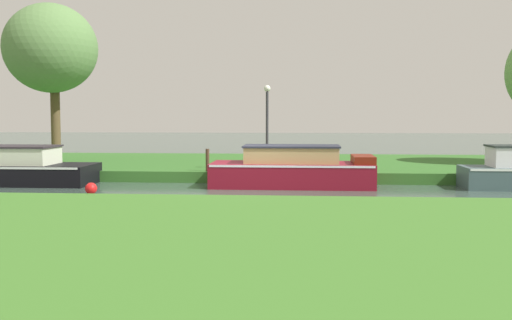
% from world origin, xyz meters
% --- Properties ---
extents(ground_plane, '(120.00, 120.00, 0.00)m').
position_xyz_m(ground_plane, '(0.00, 0.00, 0.00)').
color(ground_plane, '#3D5148').
extents(riverbank_far, '(72.00, 10.00, 0.40)m').
position_xyz_m(riverbank_far, '(0.00, 7.00, 0.20)').
color(riverbank_far, '#336826').
rests_on(riverbank_far, ground_plane).
extents(riverbank_near, '(72.00, 10.00, 0.40)m').
position_xyz_m(riverbank_near, '(0.00, -9.00, 0.20)').
color(riverbank_near, '#3E7428').
rests_on(riverbank_near, ground_plane).
extents(maroon_barge, '(5.47, 2.08, 1.41)m').
position_xyz_m(maroon_barge, '(1.39, 1.20, 0.60)').
color(maroon_barge, maroon).
rests_on(maroon_barge, ground_plane).
extents(willow_tree_left, '(3.92, 4.10, 6.76)m').
position_xyz_m(willow_tree_left, '(-9.07, 6.04, 5.24)').
color(willow_tree_left, brown).
rests_on(willow_tree_left, riverbank_far).
extents(lamp_post, '(0.24, 0.24, 3.12)m').
position_xyz_m(lamp_post, '(0.38, 2.98, 2.34)').
color(lamp_post, '#333338').
rests_on(lamp_post, riverbank_far).
extents(mooring_post_near, '(0.13, 0.13, 0.80)m').
position_xyz_m(mooring_post_near, '(-1.74, 2.37, 0.80)').
color(mooring_post_near, '#483422').
rests_on(mooring_post_near, riverbank_far).
extents(channel_buoy, '(0.36, 0.36, 0.36)m').
position_xyz_m(channel_buoy, '(-4.76, -1.27, 0.18)').
color(channel_buoy, red).
rests_on(channel_buoy, ground_plane).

